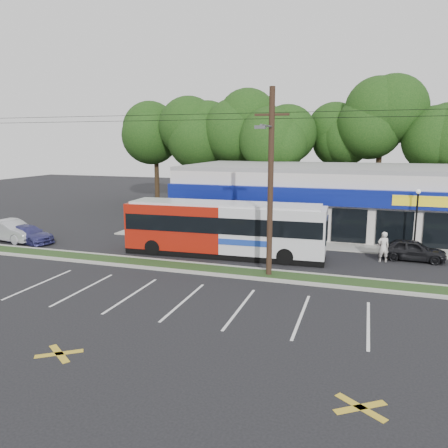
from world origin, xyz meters
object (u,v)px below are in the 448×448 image
utility_pole (267,177)px  lamp_post (417,213)px  pedestrian_b (383,247)px  metrobus (224,228)px  pedestrian_a (383,247)px  car_dark (412,250)px  car_silver (10,231)px  car_blue (28,234)px

utility_pole → lamp_post: 11.67m
lamp_post → pedestrian_b: 3.47m
metrobus → pedestrian_b: bearing=10.0°
lamp_post → pedestrian_a: lamp_post is taller
pedestrian_a → metrobus: bearing=-7.9°
metrobus → car_dark: (11.43, 2.46, -1.16)m
car_silver → pedestrian_a: (26.00, 2.50, 0.15)m
pedestrian_a → car_silver: bearing=-11.2°
car_blue → pedestrian_a: 24.52m
utility_pole → pedestrian_a: 9.15m
car_dark → pedestrian_b: size_ratio=2.43×
metrobus → car_silver: metrobus is taller
pedestrian_a → pedestrian_b: pedestrian_a is taller
metrobus → lamp_post: bearing=17.5°
car_silver → utility_pole: bearing=-89.5°
lamp_post → car_dark: 2.74m
lamp_post → metrobus: (-11.70, -4.30, -0.84)m
car_dark → pedestrian_a: (-1.73, -0.96, 0.28)m
car_blue → utility_pole: bearing=-85.6°
lamp_post → car_silver: bearing=-169.3°
pedestrian_b → utility_pole: bearing=62.6°
car_dark → utility_pole: bearing=130.2°
utility_pole → car_blue: utility_pole is taller
utility_pole → pedestrian_a: (6.17, 5.07, -4.47)m
utility_pole → car_blue: (-18.22, 2.57, -4.79)m
utility_pole → metrobus: 6.17m
car_dark → pedestrian_a: size_ratio=2.06×
pedestrian_a → lamp_post: bearing=-142.2°
car_silver → pedestrian_b: (26.00, 3.18, 0.01)m
pedestrian_b → car_dark: bearing=-151.2°
car_silver → car_dark: bearing=-75.0°
utility_pole → car_silver: utility_pole is taller
lamp_post → metrobus: size_ratio=0.33×
lamp_post → pedestrian_a: bearing=-125.5°
car_dark → car_blue: car_dark is taller
utility_pole → lamp_post: size_ratio=11.76×
metrobus → car_dark: metrobus is taller
lamp_post → car_silver: (-28.00, -5.30, -1.88)m
car_dark → lamp_post: bearing=-5.6°
car_silver → pedestrian_b: size_ratio=3.01×
car_dark → metrobus: bearing=105.0°
metrobus → car_blue: 14.77m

